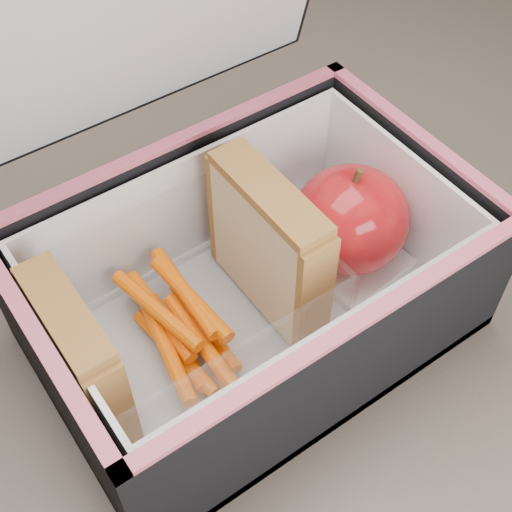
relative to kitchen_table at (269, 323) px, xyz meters
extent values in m
cube|color=brown|center=(0.00, 0.00, 0.08)|extent=(1.20, 0.80, 0.03)
cube|color=#382D26|center=(0.55, 0.35, -0.30)|extent=(0.05, 0.05, 0.72)
cube|color=black|center=(-0.05, 0.07, 0.29)|extent=(0.28, 0.05, 0.18)
cube|color=tan|center=(-0.18, -0.04, 0.15)|extent=(0.01, 0.08, 0.09)
cube|color=#B45166|center=(-0.17, -0.04, 0.15)|extent=(0.01, 0.08, 0.08)
cube|color=tan|center=(-0.16, -0.04, 0.15)|extent=(0.01, 0.08, 0.09)
cube|color=brown|center=(-0.17, -0.04, 0.20)|extent=(0.02, 0.09, 0.01)
cube|color=tan|center=(-0.04, -0.04, 0.16)|extent=(0.01, 0.09, 0.10)
cube|color=#B45166|center=(-0.03, -0.04, 0.15)|extent=(0.01, 0.09, 0.09)
cube|color=tan|center=(-0.02, -0.04, 0.16)|extent=(0.01, 0.09, 0.10)
cube|color=brown|center=(-0.03, -0.04, 0.21)|extent=(0.03, 0.10, 0.01)
cylinder|color=#F64B06|center=(-0.08, -0.04, 0.11)|extent=(0.01, 0.08, 0.01)
cylinder|color=#F64B06|center=(-0.12, -0.05, 0.12)|extent=(0.03, 0.08, 0.01)
cylinder|color=#F64B06|center=(-0.11, -0.02, 0.13)|extent=(0.03, 0.08, 0.01)
cylinder|color=#F64B06|center=(-0.11, -0.04, 0.11)|extent=(0.02, 0.08, 0.01)
cylinder|color=#F64B06|center=(-0.10, -0.05, 0.12)|extent=(0.01, 0.08, 0.01)
cylinder|color=#F64B06|center=(-0.09, -0.03, 0.13)|extent=(0.02, 0.08, 0.01)
cylinder|color=#F64B06|center=(-0.11, -0.04, 0.11)|extent=(0.02, 0.08, 0.01)
cylinder|color=#F64B06|center=(-0.11, -0.02, 0.12)|extent=(0.01, 0.08, 0.01)
cylinder|color=#F64B06|center=(-0.09, -0.02, 0.13)|extent=(0.01, 0.08, 0.01)
cube|color=white|center=(0.04, -0.05, 0.11)|extent=(0.07, 0.08, 0.01)
ellipsoid|color=maroon|center=(0.04, -0.04, 0.15)|extent=(0.11, 0.11, 0.08)
cylinder|color=#433018|center=(0.04, -0.04, 0.19)|extent=(0.01, 0.01, 0.01)
camera|label=1|loc=(-0.21, -0.28, 0.52)|focal=50.00mm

